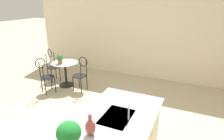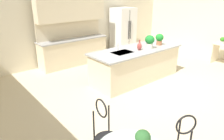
% 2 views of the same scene
% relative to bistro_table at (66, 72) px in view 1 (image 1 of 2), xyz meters
% --- Properties ---
extents(wall_left_window, '(0.12, 7.80, 2.70)m').
position_rel_bistro_table_xyz_m(wall_left_window, '(-1.74, 1.78, 0.90)').
color(wall_left_window, beige).
rests_on(wall_left_window, ground).
extents(bistro_table, '(0.80, 0.80, 0.74)m').
position_rel_bistro_table_xyz_m(bistro_table, '(0.00, 0.00, 0.00)').
color(bistro_table, black).
rests_on(bistro_table, ground).
extents(chair_near_window, '(0.40, 0.49, 1.04)m').
position_rel_bistro_table_xyz_m(chair_near_window, '(0.14, 0.65, 0.13)').
color(chair_near_window, black).
rests_on(chair_near_window, ground).
extents(chair_by_island, '(0.52, 0.51, 1.04)m').
position_rel_bistro_table_xyz_m(chair_by_island, '(0.64, -0.20, 0.13)').
color(chair_by_island, black).
rests_on(chair_by_island, ground).
extents(chair_toward_desk, '(0.50, 0.52, 1.04)m').
position_rel_bistro_table_xyz_m(chair_toward_desk, '(-0.17, -0.64, 0.13)').
color(chair_toward_desk, black).
rests_on(chair_toward_desk, ground).
extents(sink_faucet, '(0.02, 0.02, 0.22)m').
position_rel_bistro_table_xyz_m(sink_faucet, '(2.27, 2.81, 0.58)').
color(sink_faucet, '#B2B5BA').
rests_on(sink_faucet, kitchen_island).
extents(potted_plant_on_table, '(0.18, 0.18, 0.25)m').
position_rel_bistro_table_xyz_m(potted_plant_on_table, '(0.12, -0.07, 0.44)').
color(potted_plant_on_table, '#9E603D').
rests_on(potted_plant_on_table, bistro_table).
extents(potted_plant_counter_near, '(0.27, 0.27, 0.38)m').
position_rel_bistro_table_xyz_m(potted_plant_counter_near, '(3.12, 2.43, 0.69)').
color(potted_plant_counter_near, beige).
rests_on(potted_plant_counter_near, kitchen_island).
extents(vase_on_counter, '(0.13, 0.13, 0.29)m').
position_rel_bistro_table_xyz_m(vase_on_counter, '(2.77, 2.48, 0.58)').
color(vase_on_counter, '#993D38').
rests_on(vase_on_counter, kitchen_island).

